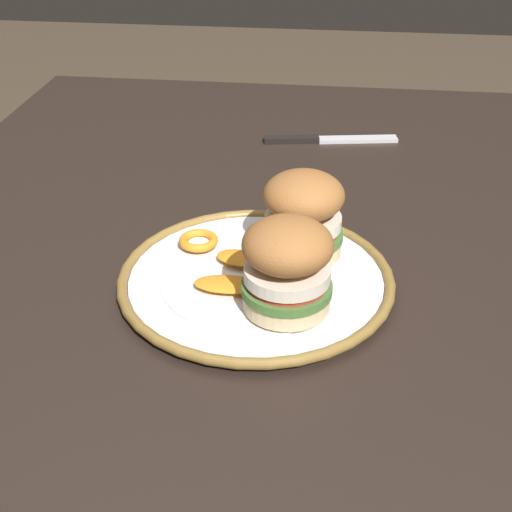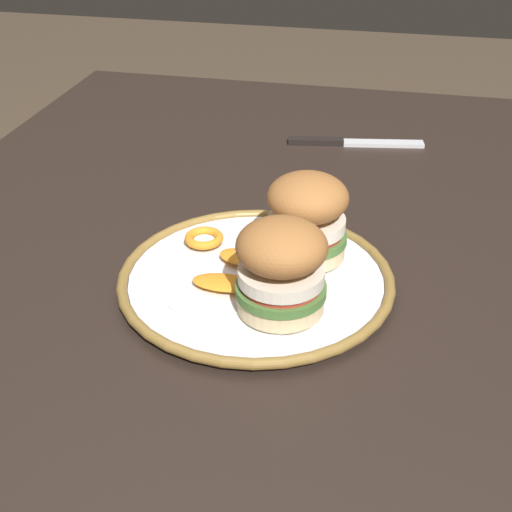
{
  "view_description": "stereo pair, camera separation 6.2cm",
  "coord_description": "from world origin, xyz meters",
  "px_view_note": "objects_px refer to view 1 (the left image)",
  "views": [
    {
      "loc": [
        -0.72,
        -0.1,
        1.16
      ],
      "look_at": [
        -0.07,
        -0.02,
        0.75
      ],
      "focal_mm": 49.44,
      "sensor_mm": 36.0,
      "label": 1
    },
    {
      "loc": [
        -0.71,
        -0.16,
        1.16
      ],
      "look_at": [
        -0.07,
        -0.02,
        0.75
      ],
      "focal_mm": 49.44,
      "sensor_mm": 36.0,
      "label": 2
    }
  ],
  "objects_px": {
    "dinner_plate": "(256,279)",
    "table_knife": "(321,140)",
    "sandwich_half_left": "(303,214)",
    "sandwich_half_right": "(287,265)",
    "dining_table": "(246,312)"
  },
  "relations": [
    {
      "from": "dining_table",
      "to": "sandwich_half_right",
      "type": "relative_size",
      "value": 13.18
    },
    {
      "from": "sandwich_half_left",
      "to": "sandwich_half_right",
      "type": "height_order",
      "value": "same"
    },
    {
      "from": "sandwich_half_left",
      "to": "sandwich_half_right",
      "type": "bearing_deg",
      "value": 175.42
    },
    {
      "from": "dinner_plate",
      "to": "sandwich_half_right",
      "type": "height_order",
      "value": "sandwich_half_right"
    },
    {
      "from": "table_knife",
      "to": "sandwich_half_right",
      "type": "bearing_deg",
      "value": 178.12
    },
    {
      "from": "dinner_plate",
      "to": "table_knife",
      "type": "relative_size",
      "value": 1.42
    },
    {
      "from": "dining_table",
      "to": "table_knife",
      "type": "bearing_deg",
      "value": -11.65
    },
    {
      "from": "dining_table",
      "to": "table_knife",
      "type": "distance_m",
      "value": 0.39
    },
    {
      "from": "sandwich_half_right",
      "to": "table_knife",
      "type": "xyz_separation_m",
      "value": [
        0.49,
        -0.02,
        -0.07
      ]
    },
    {
      "from": "dining_table",
      "to": "sandwich_half_left",
      "type": "height_order",
      "value": "sandwich_half_left"
    },
    {
      "from": "dinner_plate",
      "to": "sandwich_half_left",
      "type": "height_order",
      "value": "sandwich_half_left"
    },
    {
      "from": "table_knife",
      "to": "dining_table",
      "type": "bearing_deg",
      "value": 168.35
    },
    {
      "from": "dinner_plate",
      "to": "sandwich_half_right",
      "type": "relative_size",
      "value": 3.12
    },
    {
      "from": "dining_table",
      "to": "dinner_plate",
      "type": "distance_m",
      "value": 0.12
    },
    {
      "from": "dining_table",
      "to": "table_knife",
      "type": "relative_size",
      "value": 5.98
    }
  ]
}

